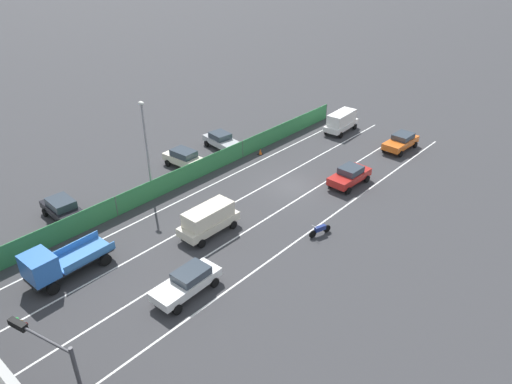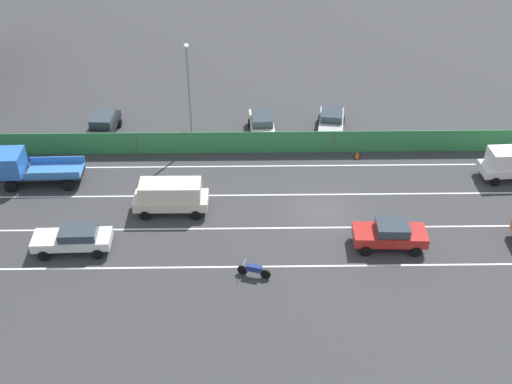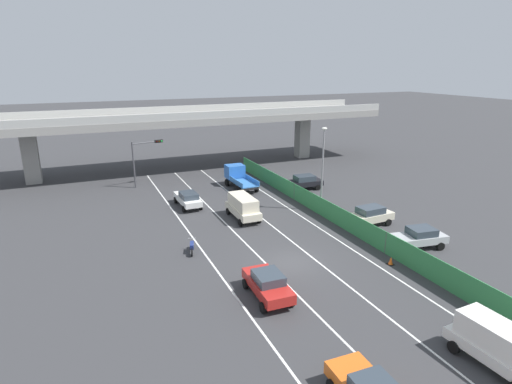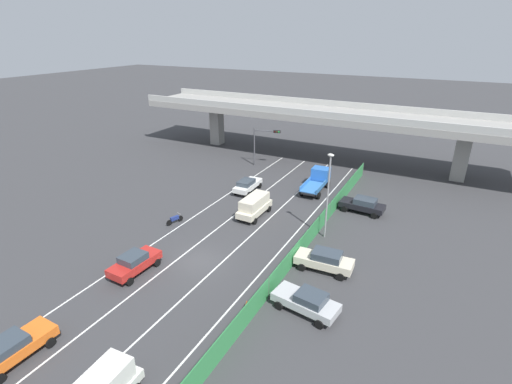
{
  "view_description": "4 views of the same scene",
  "coord_description": "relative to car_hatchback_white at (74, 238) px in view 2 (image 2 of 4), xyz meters",
  "views": [
    {
      "loc": [
        -21.84,
        29.21,
        19.98
      ],
      "look_at": [
        0.53,
        4.02,
        0.93
      ],
      "focal_mm": 33.19,
      "sensor_mm": 36.0,
      "label": 1
    },
    {
      "loc": [
        -33.25,
        4.77,
        24.86
      ],
      "look_at": [
        -1.3,
        4.29,
        2.42
      ],
      "focal_mm": 44.95,
      "sensor_mm": 36.0,
      "label": 2
    },
    {
      "loc": [
        -13.4,
        -24.43,
        13.82
      ],
      "look_at": [
        1.46,
        9.78,
        2.42
      ],
      "focal_mm": 29.45,
      "sensor_mm": 36.0,
      "label": 3
    },
    {
      "loc": [
        16.94,
        -21.92,
        17.93
      ],
      "look_at": [
        -0.05,
        10.4,
        2.42
      ],
      "focal_mm": 26.72,
      "sensor_mm": 36.0,
      "label": 4
    }
  ],
  "objects": [
    {
      "name": "ground_plane",
      "position": [
        3.7,
        -15.12,
        -0.88
      ],
      "size": [
        300.0,
        300.0,
        0.0
      ],
      "primitive_type": "plane",
      "color": "#38383A"
    },
    {
      "name": "traffic_cone",
      "position": [
        10.07,
        -18.33,
        -0.61
      ],
      "size": [
        0.47,
        0.47,
        0.57
      ],
      "color": "orange",
      "rests_on": "ground"
    },
    {
      "name": "lane_line_right_edge",
      "position": [
        9.08,
        -9.45,
        -0.87
      ],
      "size": [
        0.14,
        47.33,
        0.01
      ],
      "primitive_type": "cube",
      "color": "silver",
      "rests_on": "ground"
    },
    {
      "name": "lane_line_mid_left",
      "position": [
        1.9,
        -9.45,
        -0.87
      ],
      "size": [
        0.14,
        47.33,
        0.01
      ],
      "primitive_type": "cube",
      "color": "silver",
      "rests_on": "ground"
    },
    {
      "name": "lane_line_left_edge",
      "position": [
        -1.69,
        -9.45,
        -0.87
      ],
      "size": [
        0.14,
        47.33,
        0.01
      ],
      "primitive_type": "cube",
      "color": "silver",
      "rests_on": "ground"
    },
    {
      "name": "car_hatchback_white",
      "position": [
        0.0,
        0.0,
        0.0
      ],
      "size": [
        2.05,
        4.64,
        1.56
      ],
      "color": "silver",
      "rests_on": "ground"
    },
    {
      "name": "parked_wagon_silver",
      "position": [
        13.94,
        -16.81,
        0.01
      ],
      "size": [
        4.81,
        2.59,
        1.62
      ],
      "color": "#B2B5B7",
      "rests_on": "ground"
    },
    {
      "name": "parked_sedan_dark",
      "position": [
        13.64,
        0.73,
        0.03
      ],
      "size": [
        4.73,
        2.25,
        1.64
      ],
      "color": "black",
      "rests_on": "ground"
    },
    {
      "name": "green_fence",
      "position": [
        10.95,
        -9.45,
        -0.0
      ],
      "size": [
        0.1,
        43.43,
        1.75
      ],
      "color": "#338447",
      "rests_on": "ground"
    },
    {
      "name": "flatbed_truck_blue",
      "position": [
        7.23,
        4.77,
        0.37
      ],
      "size": [
        2.45,
        5.62,
        2.41
      ],
      "color": "black",
      "rests_on": "ground"
    },
    {
      "name": "car_van_cream",
      "position": [
        3.82,
        -5.4,
        0.36
      ],
      "size": [
        2.09,
        4.75,
        2.18
      ],
      "color": "beige",
      "rests_on": "ground"
    },
    {
      "name": "lane_line_mid_right",
      "position": [
        5.49,
        -9.45,
        -0.87
      ],
      "size": [
        0.14,
        47.33,
        0.01
      ],
      "primitive_type": "cube",
      "color": "silver",
      "rests_on": "ground"
    },
    {
      "name": "street_lamp",
      "position": [
        11.73,
        -6.21,
        4.0
      ],
      "size": [
        0.6,
        0.36,
        8.18
      ],
      "color": "gray",
      "rests_on": "ground"
    },
    {
      "name": "parked_sedan_cream",
      "position": [
        13.43,
        -11.45,
        0.08
      ],
      "size": [
        4.7,
        2.16,
        1.73
      ],
      "color": "beige",
      "rests_on": "ground"
    },
    {
      "name": "car_sedan_red",
      "position": [
        0.09,
        -18.79,
        0.04
      ],
      "size": [
        2.18,
        4.4,
        1.67
      ],
      "color": "red",
      "rests_on": "ground"
    },
    {
      "name": "motorcycle",
      "position": [
        -2.48,
        -10.63,
        -0.42
      ],
      "size": [
        0.77,
        1.9,
        0.93
      ],
      "color": "black",
      "rests_on": "ground"
    }
  ]
}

